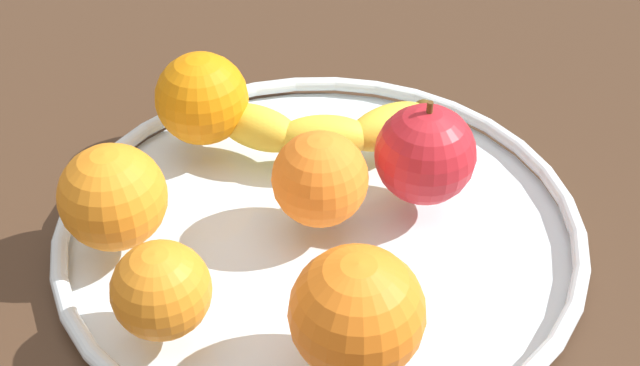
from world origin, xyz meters
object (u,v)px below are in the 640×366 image
at_px(banana, 328,130).
at_px(apple, 426,156).
at_px(fruit_bowl, 320,225).
at_px(orange_back_left, 357,313).
at_px(orange_front_right, 316,184).
at_px(orange_front_left, 202,99).
at_px(orange_center, 113,197).
at_px(orange_back_right, 161,290).

height_order(banana, apple, apple).
xyz_separation_m(fruit_bowl, apple, (0.08, -0.00, 0.05)).
height_order(fruit_bowl, orange_back_left, orange_back_left).
height_order(orange_front_right, orange_front_left, orange_front_left).
xyz_separation_m(apple, orange_center, (-0.22, 0.02, 0.00)).
distance_m(fruit_bowl, orange_back_left, 0.14).
xyz_separation_m(apple, orange_front_right, (-0.08, -0.00, -0.00)).
relative_size(orange_front_right, orange_back_right, 1.11).
relative_size(orange_front_right, orange_front_left, 0.93).
bearing_deg(orange_front_right, orange_center, 169.05).
xyz_separation_m(banana, orange_front_right, (-0.04, -0.08, 0.02)).
distance_m(fruit_bowl, orange_front_right, 0.04).
height_order(orange_center, orange_back_right, orange_center).
relative_size(fruit_bowl, orange_back_left, 4.78).
bearing_deg(fruit_bowl, orange_front_left, 115.61).
distance_m(fruit_bowl, orange_back_right, 0.14).
relative_size(orange_center, orange_back_right, 1.19).
height_order(fruit_bowl, orange_front_left, orange_front_left).
distance_m(banana, orange_back_left, 0.21).
height_order(orange_back_right, orange_front_left, orange_front_left).
distance_m(banana, orange_front_left, 0.10).
xyz_separation_m(fruit_bowl, banana, (0.03, 0.07, 0.03)).
relative_size(banana, orange_center, 2.48).
xyz_separation_m(orange_back_right, orange_front_left, (0.06, 0.19, 0.01)).
bearing_deg(banana, orange_back_right, -119.93).
bearing_deg(orange_front_right, orange_front_left, 113.24).
distance_m(banana, orange_back_right, 0.21).
height_order(apple, orange_center, apple).
relative_size(orange_back_right, orange_front_left, 0.84).
xyz_separation_m(orange_back_left, orange_back_right, (-0.10, 0.06, -0.01)).
bearing_deg(orange_back_right, orange_front_right, 28.06).
distance_m(apple, orange_back_left, 0.16).
distance_m(orange_back_left, orange_front_left, 0.25).
height_order(apple, orange_front_left, apple).
bearing_deg(orange_center, orange_front_right, -10.95).
xyz_separation_m(apple, orange_front_left, (-0.14, 0.12, 0.00)).
bearing_deg(orange_front_right, apple, 1.40).
bearing_deg(orange_back_left, orange_front_left, 98.57).
xyz_separation_m(banana, orange_back_left, (-0.05, -0.20, 0.02)).
bearing_deg(banana, apple, -41.30).
distance_m(fruit_bowl, apple, 0.09).
height_order(banana, orange_front_left, orange_front_left).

